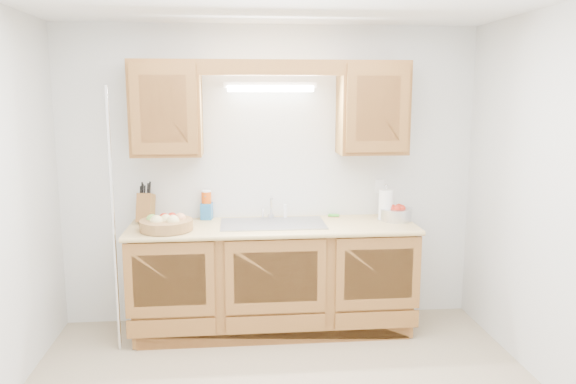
{
  "coord_description": "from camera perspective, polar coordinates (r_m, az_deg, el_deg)",
  "views": [
    {
      "loc": [
        -0.3,
        -3.21,
        1.93
      ],
      "look_at": [
        0.09,
        0.85,
        1.22
      ],
      "focal_mm": 35.0,
      "sensor_mm": 36.0,
      "label": 1
    }
  ],
  "objects": [
    {
      "name": "paper_towel",
      "position": [
        4.74,
        9.91,
        -1.33
      ],
      "size": [
        0.14,
        0.14,
        0.3
      ],
      "rotation": [
        0.0,
        0.0,
        0.12
      ],
      "color": "silver",
      "rests_on": "countertop"
    },
    {
      "name": "orange_canister",
      "position": [
        4.75,
        -8.27,
        -1.29
      ],
      "size": [
        0.1,
        0.1,
        0.25
      ],
      "rotation": [
        0.0,
        0.0,
        0.27
      ],
      "color": "#D84E0C",
      "rests_on": "countertop"
    },
    {
      "name": "sponge",
      "position": [
        4.84,
        4.66,
        -2.42
      ],
      "size": [
        0.11,
        0.08,
        0.02
      ],
      "rotation": [
        0.0,
        0.0,
        -0.25
      ],
      "color": "#CC333F",
      "rests_on": "countertop"
    },
    {
      "name": "fluorescent_fixture",
      "position": [
        4.64,
        -1.8,
        10.65
      ],
      "size": [
        0.76,
        0.08,
        0.08
      ],
      "color": "white",
      "rests_on": "room"
    },
    {
      "name": "soap_bottle",
      "position": [
        4.75,
        -8.27,
        -1.53
      ],
      "size": [
        0.11,
        0.11,
        0.21
      ],
      "primitive_type": "imported",
      "rotation": [
        0.0,
        0.0,
        -0.17
      ],
      "color": "#226AAE",
      "rests_on": "countertop"
    },
    {
      "name": "room",
      "position": [
        3.3,
        -0.16,
        -2.09
      ],
      "size": [
        3.52,
        3.5,
        2.5
      ],
      "color": "tan",
      "rests_on": "ground"
    },
    {
      "name": "base_cabinets",
      "position": [
        4.67,
        -1.52,
        -8.8
      ],
      "size": [
        2.2,
        0.6,
        0.86
      ],
      "primitive_type": "cube",
      "color": "brown",
      "rests_on": "ground"
    },
    {
      "name": "upper_cabinet_left",
      "position": [
        4.58,
        -12.25,
        8.29
      ],
      "size": [
        0.55,
        0.33,
        0.75
      ],
      "primitive_type": "cube",
      "color": "brown",
      "rests_on": "room"
    },
    {
      "name": "fruit_basket",
      "position": [
        4.42,
        -12.26,
        -3.13
      ],
      "size": [
        0.44,
        0.44,
        0.13
      ],
      "rotation": [
        0.0,
        0.0,
        0.1
      ],
      "color": "#9D733F",
      "rests_on": "countertop"
    },
    {
      "name": "countertop",
      "position": [
        4.53,
        -1.54,
        -3.58
      ],
      "size": [
        2.3,
        0.63,
        0.04
      ],
      "primitive_type": "cube",
      "color": "#D7B671",
      "rests_on": "base_cabinets"
    },
    {
      "name": "sink",
      "position": [
        4.56,
        -1.55,
        -4.16
      ],
      "size": [
        0.84,
        0.46,
        0.36
      ],
      "color": "#9E9EA3",
      "rests_on": "countertop"
    },
    {
      "name": "knife_block",
      "position": [
        4.73,
        -14.25,
        -1.54
      ],
      "size": [
        0.15,
        0.21,
        0.34
      ],
      "rotation": [
        0.0,
        0.0,
        -0.15
      ],
      "color": "brown",
      "rests_on": "countertop"
    },
    {
      "name": "wire_shelf_pole",
      "position": [
        4.34,
        -17.33,
        -2.99
      ],
      "size": [
        0.03,
        0.03,
        2.0
      ],
      "primitive_type": "cylinder",
      "color": "silver",
      "rests_on": "ground"
    },
    {
      "name": "apple_bowl",
      "position": [
        4.75,
        10.93,
        -2.15
      ],
      "size": [
        0.33,
        0.33,
        0.14
      ],
      "rotation": [
        0.0,
        0.0,
        0.28
      ],
      "color": "silver",
      "rests_on": "countertop"
    },
    {
      "name": "upper_cabinet_right",
      "position": [
        4.68,
        8.58,
        8.43
      ],
      "size": [
        0.55,
        0.33,
        0.75
      ],
      "primitive_type": "cube",
      "color": "brown",
      "rests_on": "room"
    },
    {
      "name": "outlet_plate",
      "position": [
        4.93,
        9.29,
        0.59
      ],
      "size": [
        0.08,
        0.01,
        0.12
      ],
      "primitive_type": "cube",
      "color": "white",
      "rests_on": "room"
    },
    {
      "name": "valance",
      "position": [
        4.42,
        -1.62,
        12.54
      ],
      "size": [
        2.2,
        0.05,
        0.12
      ],
      "primitive_type": "cube",
      "color": "brown",
      "rests_on": "room"
    }
  ]
}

